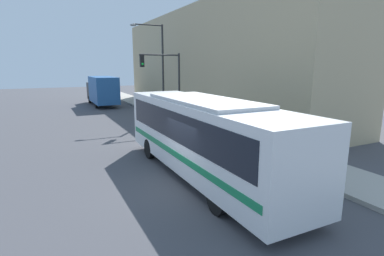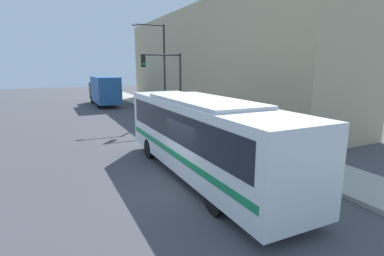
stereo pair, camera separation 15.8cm
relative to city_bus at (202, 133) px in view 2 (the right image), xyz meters
name	(u,v)px [view 2 (the right image)]	position (x,y,z in m)	size (l,w,h in m)	color
ground_plane	(185,187)	(-1.08, -0.70, -1.85)	(120.00, 120.00, 0.00)	#47474C
sidewalk	(157,109)	(4.83, 19.30, -1.77)	(2.82, 70.00, 0.17)	#A8A399
building_facade	(209,62)	(9.24, 16.26, 2.96)	(6.00, 31.92, 9.63)	tan
city_bus	(202,133)	(0.00, 0.00, 0.00)	(2.60, 10.96, 3.22)	white
delivery_truck	(104,90)	(0.46, 25.04, -0.08)	(2.37, 8.26, 3.30)	#265999
fire_hydrant	(232,135)	(4.02, 3.88, -1.31)	(0.23, 0.32, 0.75)	gold
traffic_light_pole	(167,75)	(3.04, 11.67, 1.94)	(3.28, 0.35, 5.27)	#2D2D2D
parking_meter	(211,119)	(4.02, 6.38, -0.78)	(0.14, 0.14, 1.33)	#2D2D2D
street_lamp	(160,62)	(3.89, 15.46, 2.98)	(2.96, 0.28, 7.85)	#2D2D2D
pedestrian_near_corner	(188,109)	(4.79, 11.57, -0.86)	(0.34, 0.34, 1.63)	#23283D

